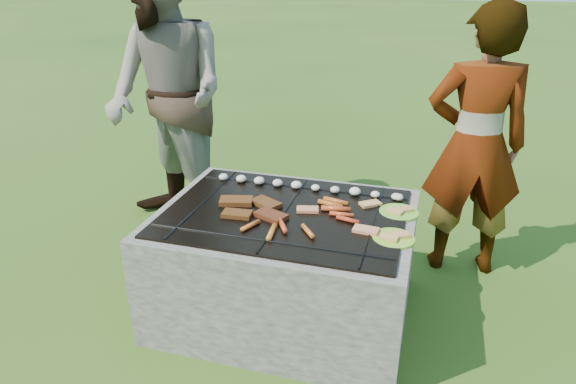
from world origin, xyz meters
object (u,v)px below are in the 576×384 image
at_px(bystander, 167,97).
at_px(fire_pit, 285,266).
at_px(plate_far, 399,212).
at_px(plate_near, 393,238).
at_px(cook, 475,145).

bearing_deg(bystander, fire_pit, -5.21).
height_order(fire_pit, plate_far, plate_far).
relative_size(plate_near, cook, 0.15).
height_order(plate_far, bystander, bystander).
distance_m(fire_pit, cook, 1.31).
xyz_separation_m(plate_near, cook, (0.37, 0.88, 0.20)).
relative_size(plate_far, cook, 0.15).
relative_size(fire_pit, cook, 0.80).
bearing_deg(bystander, plate_far, 10.39).
xyz_separation_m(fire_pit, plate_far, (0.56, 0.16, 0.33)).
relative_size(plate_far, plate_near, 1.00).
xyz_separation_m(fire_pit, plate_near, (0.56, -0.12, 0.33)).
bearing_deg(bystander, cook, 30.89).
bearing_deg(plate_near, cook, 67.36).
bearing_deg(cook, fire_pit, 30.42).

